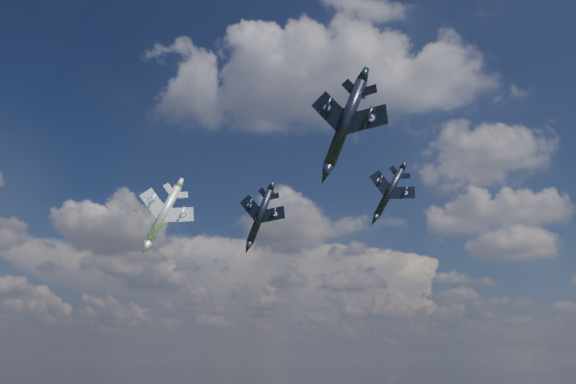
% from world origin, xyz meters
% --- Properties ---
extents(jet_lead_navy, '(11.45, 14.16, 5.95)m').
position_xyz_m(jet_lead_navy, '(1.71, 19.55, 78.56)').
color(jet_lead_navy, black).
extents(jet_right_navy, '(13.72, 16.43, 6.88)m').
position_xyz_m(jet_right_navy, '(19.38, -8.91, 81.33)').
color(jet_right_navy, black).
extents(jet_high_navy, '(10.42, 14.27, 7.63)m').
position_xyz_m(jet_high_navy, '(22.36, 38.32, 86.82)').
color(jet_high_navy, black).
extents(jet_left_silver, '(15.79, 17.92, 7.06)m').
position_xyz_m(jet_left_silver, '(-15.56, 19.54, 79.84)').
color(jet_left_silver, gray).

